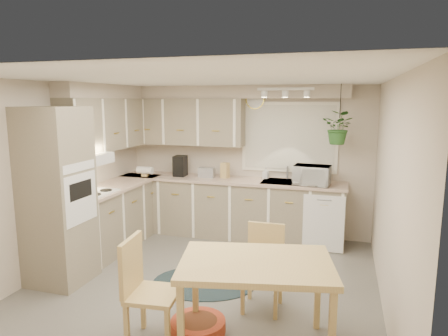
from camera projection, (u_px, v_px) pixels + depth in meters
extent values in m
plane|color=#646158|center=(203.00, 285.00, 4.75)|extent=(4.20, 4.20, 0.00)
plane|color=white|center=(201.00, 79.00, 4.35)|extent=(4.20, 4.20, 0.00)
cube|color=beige|center=(246.00, 160.00, 6.53)|extent=(4.00, 0.04, 2.40)
cube|color=beige|center=(91.00, 252.00, 2.57)|extent=(4.00, 0.04, 2.40)
cube|color=beige|center=(56.00, 177.00, 5.12)|extent=(0.04, 4.20, 2.40)
cube|color=beige|center=(390.00, 199.00, 3.98)|extent=(0.04, 4.20, 2.40)
cube|color=gray|center=(116.00, 216.00, 5.98)|extent=(0.60, 1.85, 0.90)
cube|color=gray|center=(229.00, 208.00, 6.43)|extent=(3.60, 0.60, 0.90)
cube|color=#C6A890|center=(115.00, 186.00, 5.90)|extent=(0.64, 1.89, 0.04)
cube|color=#C6A890|center=(229.00, 180.00, 6.34)|extent=(3.64, 0.64, 0.04)
cube|color=gray|center=(58.00, 197.00, 4.70)|extent=(0.65, 0.65, 2.10)
cube|color=white|center=(81.00, 198.00, 4.61)|extent=(0.02, 0.56, 0.58)
cube|color=gray|center=(109.00, 124.00, 5.91)|extent=(0.35, 2.00, 0.75)
cube|color=gray|center=(184.00, 122.00, 6.55)|extent=(2.00, 0.35, 0.75)
cube|color=beige|center=(106.00, 91.00, 5.84)|extent=(0.30, 2.00, 0.20)
cube|color=beige|center=(232.00, 92.00, 6.26)|extent=(3.60, 0.30, 0.20)
cube|color=white|center=(92.00, 193.00, 5.35)|extent=(0.52, 0.58, 0.02)
cube|color=white|center=(89.00, 159.00, 5.28)|extent=(0.40, 0.60, 0.14)
cube|color=white|center=(289.00, 137.00, 6.24)|extent=(1.40, 0.02, 1.00)
cube|color=white|center=(289.00, 137.00, 6.25)|extent=(1.50, 0.02, 1.10)
cube|color=#A4A6AC|center=(285.00, 185.00, 6.10)|extent=(0.70, 0.48, 0.10)
cube|color=white|center=(323.00, 224.00, 5.71)|extent=(0.58, 0.02, 0.83)
cube|color=white|center=(285.00, 89.00, 5.62)|extent=(0.80, 0.04, 0.04)
cylinder|color=#E7D051|center=(255.00, 100.00, 6.30)|extent=(0.30, 0.03, 0.30)
cube|color=#D3B769|center=(256.00, 305.00, 3.47)|extent=(1.44, 1.11, 0.81)
cube|color=#D3B769|center=(154.00, 291.00, 3.56)|extent=(0.50, 0.50, 0.97)
cube|color=#D3B769|center=(262.00, 269.00, 4.14)|extent=(0.42, 0.42, 0.88)
ellipsoid|color=black|center=(204.00, 283.00, 4.80)|extent=(1.41, 1.16, 0.01)
cylinder|color=#C74427|center=(198.00, 326.00, 3.77)|extent=(0.58, 0.58, 0.12)
imported|color=white|center=(312.00, 173.00, 5.85)|extent=(0.55, 0.34, 0.35)
imported|color=white|center=(266.00, 176.00, 6.32)|extent=(0.12, 0.20, 0.09)
imported|color=#2C5F26|center=(339.00, 131.00, 5.65)|extent=(0.59, 0.61, 0.37)
cube|color=black|center=(180.00, 166.00, 6.56)|extent=(0.20, 0.24, 0.34)
cube|color=#A4A6AC|center=(207.00, 172.00, 6.46)|extent=(0.26, 0.15, 0.16)
cube|color=#D3B769|center=(225.00, 170.00, 6.40)|extent=(0.14, 0.14, 0.25)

